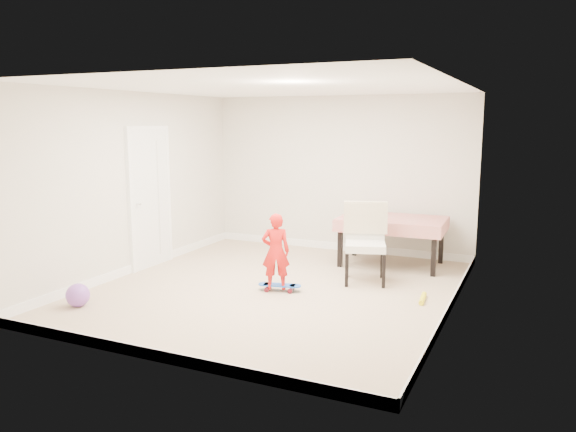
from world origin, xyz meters
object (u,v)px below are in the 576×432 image
at_px(skateboard, 280,288).
at_px(balloon, 78,295).
at_px(child, 276,254).
at_px(dining_chair, 365,243).
at_px(dining_table, 391,241).

xyz_separation_m(skateboard, balloon, (-1.92, -1.56, 0.10)).
xyz_separation_m(child, balloon, (-1.88, -1.52, -0.36)).
bearing_deg(skateboard, dining_chair, 30.20).
xyz_separation_m(dining_chair, skateboard, (-0.89, -0.84, -0.50)).
bearing_deg(child, dining_chair, -162.71).
relative_size(dining_table, child, 1.58).
bearing_deg(dining_chair, child, -154.12).
height_order(skateboard, child, child).
relative_size(dining_chair, skateboard, 1.92).
bearing_deg(child, skateboard, -153.18).
relative_size(dining_table, balloon, 5.61).
bearing_deg(child, dining_table, -143.88).
relative_size(child, balloon, 3.55).
xyz_separation_m(dining_table, dining_chair, (-0.09, -1.07, 0.18)).
bearing_deg(skateboard, balloon, -153.88).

